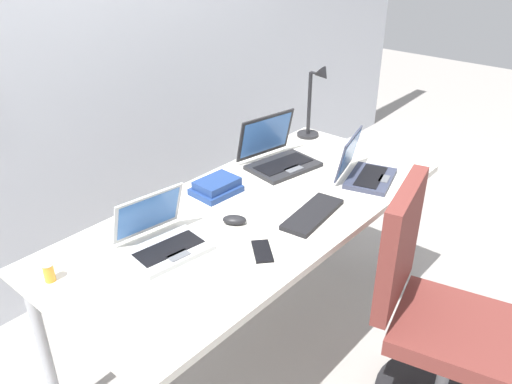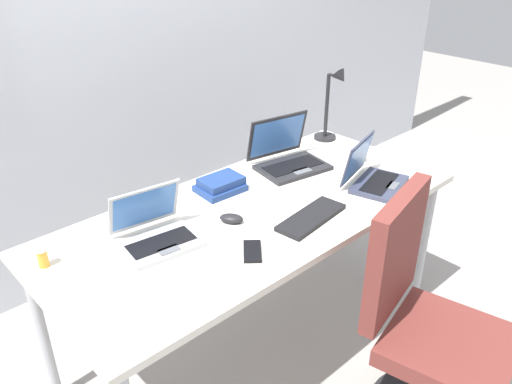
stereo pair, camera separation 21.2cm
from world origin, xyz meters
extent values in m
plane|color=gray|center=(0.00, 0.00, 0.00)|extent=(12.00, 12.00, 0.00)
cube|color=silver|center=(0.00, 1.10, 1.30)|extent=(6.00, 0.12, 2.60)
cube|color=silver|center=(0.00, 0.00, 0.72)|extent=(1.80, 0.80, 0.03)
cylinder|color=#B2B5BA|center=(0.84, -0.34, 0.35)|extent=(0.04, 0.04, 0.71)
cylinder|color=#B2B5BA|center=(-0.84, 0.34, 0.35)|extent=(0.04, 0.04, 0.71)
cylinder|color=#B2B5BA|center=(0.84, 0.34, 0.35)|extent=(0.04, 0.04, 0.71)
cylinder|color=black|center=(0.80, 0.31, 0.75)|extent=(0.12, 0.12, 0.02)
cylinder|color=black|center=(0.80, 0.31, 0.93)|extent=(0.02, 0.02, 0.34)
cylinder|color=black|center=(0.80, 0.27, 1.10)|extent=(0.01, 0.08, 0.01)
cone|color=black|center=(0.80, 0.23, 1.10)|extent=(0.07, 0.09, 0.09)
cube|color=#33384C|center=(0.54, -0.23, 0.75)|extent=(0.32, 0.26, 0.02)
cube|color=black|center=(0.54, -0.23, 0.76)|extent=(0.26, 0.17, 0.00)
cube|color=#595B60|center=(0.56, -0.29, 0.76)|extent=(0.09, 0.06, 0.00)
cube|color=#33384C|center=(0.51, -0.12, 0.85)|extent=(0.28, 0.12, 0.19)
cube|color=#3F72BF|center=(0.51, -0.12, 0.85)|extent=(0.25, 0.10, 0.16)
cube|color=#B7BABC|center=(-0.45, 0.03, 0.75)|extent=(0.30, 0.23, 0.02)
cube|color=black|center=(-0.45, 0.03, 0.76)|extent=(0.26, 0.14, 0.00)
cube|color=#595B60|center=(-0.45, -0.03, 0.76)|extent=(0.08, 0.05, 0.00)
cube|color=#B7BABC|center=(-0.43, 0.16, 0.85)|extent=(0.28, 0.11, 0.18)
cube|color=#3F72BF|center=(-0.43, 0.15, 0.85)|extent=(0.26, 0.09, 0.15)
cube|color=#232326|center=(0.39, 0.16, 0.75)|extent=(0.36, 0.27, 0.02)
cube|color=black|center=(0.39, 0.16, 0.76)|extent=(0.30, 0.17, 0.00)
cube|color=#595B60|center=(0.38, 0.09, 0.76)|extent=(0.10, 0.06, 0.00)
cube|color=#232326|center=(0.41, 0.29, 0.87)|extent=(0.33, 0.11, 0.22)
cube|color=#3F72BF|center=(0.41, 0.29, 0.87)|extent=(0.29, 0.09, 0.18)
cube|color=black|center=(0.10, -0.21, 0.75)|extent=(0.34, 0.16, 0.02)
ellipsoid|color=black|center=(-0.14, -0.01, 0.76)|extent=(0.10, 0.11, 0.03)
cube|color=black|center=(-0.22, -0.22, 0.74)|extent=(0.14, 0.14, 0.01)
cylinder|color=gold|center=(-0.81, 0.21, 0.77)|extent=(0.04, 0.04, 0.06)
cylinder|color=white|center=(-0.81, 0.21, 0.81)|extent=(0.04, 0.04, 0.01)
cube|color=navy|center=(-0.01, 0.22, 0.75)|extent=(0.20, 0.17, 0.03)
cube|color=navy|center=(0.00, 0.23, 0.78)|extent=(0.19, 0.14, 0.03)
cylinder|color=white|center=(0.67, 0.01, 0.78)|extent=(0.08, 0.08, 0.09)
torus|color=white|center=(0.72, 0.01, 0.79)|extent=(0.05, 0.01, 0.05)
cylinder|color=#A5A8AD|center=(0.22, -0.82, 0.21)|extent=(0.05, 0.05, 0.34)
cube|color=brown|center=(0.22, -0.82, 0.42)|extent=(0.53, 0.53, 0.07)
cube|color=brown|center=(0.16, -0.57, 0.73)|extent=(0.42, 0.15, 0.48)
camera|label=1|loc=(-1.42, -1.22, 1.82)|focal=36.44mm
camera|label=2|loc=(-1.27, -1.37, 1.82)|focal=36.44mm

